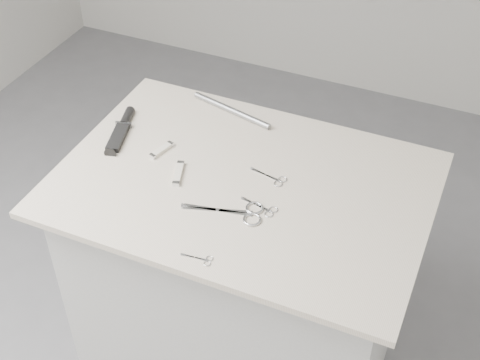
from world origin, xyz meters
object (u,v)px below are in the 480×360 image
at_px(pocket_knife_b, 178,173).
at_px(pocket_knife_a, 162,150).
at_px(metal_rail, 232,110).
at_px(embroidery_scissors_b, 273,178).
at_px(tiny_scissors, 201,259).
at_px(sheathed_knife, 122,128).
at_px(plinth, 243,294).
at_px(large_shears, 240,212).
at_px(embroidery_scissors_a, 264,209).

bearing_deg(pocket_knife_b, pocket_knife_a, 32.98).
distance_m(pocket_knife_b, metal_rail, 0.33).
distance_m(embroidery_scissors_b, tiny_scissors, 0.35).
bearing_deg(pocket_knife_a, tiny_scissors, -123.99).
distance_m(embroidery_scissors_b, metal_rail, 0.33).
bearing_deg(sheathed_knife, metal_rail, -66.35).
height_order(plinth, metal_rail, metal_rail).
relative_size(plinth, pocket_knife_a, 10.67).
bearing_deg(pocket_knife_a, embroidery_scissors_b, -72.28).
distance_m(embroidery_scissors_b, pocket_knife_a, 0.33).
xyz_separation_m(tiny_scissors, pocket_knife_a, (-0.28, 0.33, 0.00)).
height_order(embroidery_scissors_b, sheathed_knife, sheathed_knife).
distance_m(plinth, tiny_scissors, 0.56).
bearing_deg(embroidery_scissors_b, pocket_knife_a, -165.61).
distance_m(plinth, pocket_knife_a, 0.54).
height_order(large_shears, pocket_knife_a, pocket_knife_a).
xyz_separation_m(pocket_knife_a, pocket_knife_b, (0.09, -0.07, 0.00)).
bearing_deg(embroidery_scissors_a, large_shears, -130.12).
xyz_separation_m(embroidery_scissors_b, sheathed_knife, (-0.49, 0.03, 0.01)).
distance_m(embroidery_scissors_b, sheathed_knife, 0.49).
bearing_deg(pocket_knife_a, sheathed_knife, 89.60).
height_order(large_shears, sheathed_knife, sheathed_knife).
height_order(embroidery_scissors_a, metal_rail, metal_rail).
height_order(embroidery_scissors_a, embroidery_scissors_b, same).
height_order(pocket_knife_a, metal_rail, metal_rail).
distance_m(tiny_scissors, pocket_knife_b, 0.32).
height_order(embroidery_scissors_b, tiny_scissors, same).
xyz_separation_m(plinth, large_shears, (0.04, -0.12, 0.47)).
relative_size(tiny_scissors, sheathed_knife, 0.39).
bearing_deg(embroidery_scissors_b, tiny_scissors, -86.67).
distance_m(pocket_knife_a, metal_rail, 0.27).
bearing_deg(sheathed_knife, large_shears, -127.46).
bearing_deg(embroidery_scissors_a, pocket_knife_a, 175.37).
xyz_separation_m(embroidery_scissors_a, metal_rail, (-0.25, 0.36, 0.01)).
distance_m(plinth, sheathed_knife, 0.64).
bearing_deg(tiny_scissors, sheathed_knife, 134.21).
relative_size(plinth, embroidery_scissors_a, 8.63).
bearing_deg(pocket_knife_b, embroidery_scissors_a, -115.68).
bearing_deg(large_shears, pocket_knife_a, 140.63).
bearing_deg(large_shears, sheathed_knife, 143.74).
height_order(pocket_knife_a, pocket_knife_b, pocket_knife_b).
relative_size(embroidery_scissors_b, tiny_scissors, 1.38).
relative_size(pocket_knife_a, pocket_knife_b, 0.85).
distance_m(plinth, metal_rail, 0.58).
distance_m(tiny_scissors, metal_rail, 0.61).
distance_m(sheathed_knife, metal_rail, 0.33).
distance_m(sheathed_knife, pocket_knife_a, 0.16).
xyz_separation_m(plinth, tiny_scissors, (0.02, -0.30, 0.47)).
bearing_deg(tiny_scissors, large_shears, 77.34).
relative_size(embroidery_scissors_b, pocket_knife_a, 1.29).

